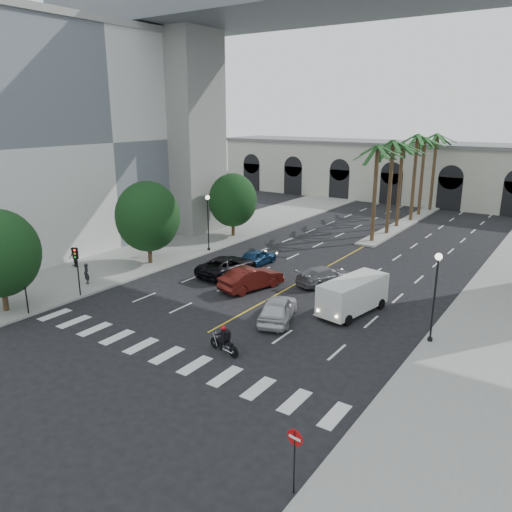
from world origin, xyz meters
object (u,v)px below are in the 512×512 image
at_px(lamp_post_right, 435,290).
at_px(traffic_signal_near, 24,279).
at_px(car_e, 257,257).
at_px(pedestrian_a, 86,274).
at_px(lamp_post_left_far, 208,218).
at_px(car_a, 278,309).
at_px(traffic_signal_far, 77,263).
at_px(car_b, 251,278).
at_px(motorcycle_rider, 225,341).
at_px(car_c, 227,266).
at_px(car_d, 325,276).
at_px(pedestrian_b, 73,257).
at_px(cargo_van, 353,294).
at_px(do_not_enter_sign, 295,448).

relative_size(lamp_post_right, traffic_signal_near, 1.47).
relative_size(car_e, pedestrian_a, 2.62).
bearing_deg(lamp_post_left_far, car_a, -36.02).
height_order(lamp_post_left_far, traffic_signal_far, lamp_post_left_far).
height_order(lamp_post_right, car_e, lamp_post_right).
bearing_deg(car_b, car_e, -44.03).
height_order(motorcycle_rider, car_b, car_b).
distance_m(lamp_post_left_far, car_c, 7.72).
xyz_separation_m(traffic_signal_far, car_a, (13.80, 4.39, -1.71)).
distance_m(lamp_post_left_far, car_e, 6.72).
bearing_deg(traffic_signal_near, car_d, 50.96).
xyz_separation_m(car_a, pedestrian_b, (-19.94, -0.35, 0.18)).
xyz_separation_m(car_b, cargo_van, (8.07, -0.08, 0.45)).
height_order(lamp_post_left_far, motorcycle_rider, lamp_post_left_far).
relative_size(motorcycle_rider, cargo_van, 0.39).
xyz_separation_m(traffic_signal_far, do_not_enter_sign, (22.11, -7.97, -0.67)).
bearing_deg(do_not_enter_sign, pedestrian_a, 164.03).
relative_size(car_e, pedestrian_b, 2.48).
xyz_separation_m(lamp_post_left_far, car_e, (6.16, -0.99, -2.51)).
height_order(lamp_post_left_far, car_d, lamp_post_left_far).
xyz_separation_m(motorcycle_rider, car_a, (0.04, 5.42, 0.08)).
bearing_deg(car_c, car_d, -158.79).
height_order(car_d, pedestrian_b, pedestrian_b).
xyz_separation_m(traffic_signal_near, car_a, (13.80, 8.39, -1.71)).
relative_size(traffic_signal_far, motorcycle_rider, 1.66).
distance_m(car_b, do_not_enter_sign, 20.80).
bearing_deg(cargo_van, traffic_signal_near, -133.98).
relative_size(car_d, cargo_van, 0.84).
xyz_separation_m(car_e, do_not_enter_sign, (16.05, -21.48, 1.13)).
bearing_deg(car_b, do_not_enter_sign, 144.54).
height_order(car_a, car_e, car_a).
distance_m(traffic_signal_near, car_e, 18.62).
height_order(cargo_van, do_not_enter_sign, do_not_enter_sign).
relative_size(traffic_signal_near, cargo_van, 0.64).
bearing_deg(pedestrian_b, traffic_signal_far, -12.29).
xyz_separation_m(traffic_signal_far, cargo_van, (17.18, 8.17, -1.22)).
bearing_deg(do_not_enter_sign, traffic_signal_near, 176.35).
bearing_deg(pedestrian_b, lamp_post_right, 25.94).
height_order(car_a, car_c, car_a).
bearing_deg(car_e, do_not_enter_sign, 127.94).
bearing_deg(car_d, pedestrian_a, 58.54).
xyz_separation_m(car_d, do_not_enter_sign, (8.92, -20.23, 1.15)).
xyz_separation_m(motorcycle_rider, car_b, (-4.65, 9.27, 0.11)).
distance_m(motorcycle_rider, car_e, 16.45).
bearing_deg(car_c, traffic_signal_near, 72.08).
xyz_separation_m(traffic_signal_near, motorcycle_rider, (13.77, 2.97, -1.79)).
height_order(lamp_post_right, cargo_van, lamp_post_right).
distance_m(car_d, cargo_van, 5.75).
xyz_separation_m(motorcycle_rider, car_e, (-7.71, 14.54, -0.02)).
bearing_deg(car_c, lamp_post_left_far, -34.77).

